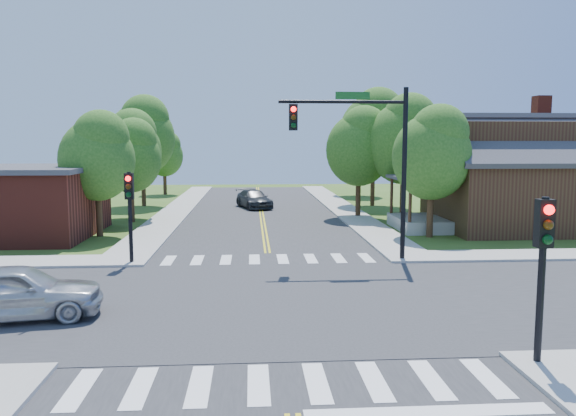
{
  "coord_description": "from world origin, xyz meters",
  "views": [
    {
      "loc": [
        -0.73,
        -17.2,
        4.96
      ],
      "look_at": [
        0.84,
        6.41,
        2.2
      ],
      "focal_mm": 35.0,
      "sensor_mm": 36.0,
      "label": 1
    }
  ],
  "objects": [
    {
      "name": "ground",
      "position": [
        0.0,
        0.0,
        0.0
      ],
      "size": [
        100.0,
        100.0,
        0.0
      ],
      "primitive_type": "plane",
      "color": "#3B5B1C",
      "rests_on": "ground"
    },
    {
      "name": "road_ns",
      "position": [
        0.0,
        0.0,
        0.02
      ],
      "size": [
        10.0,
        90.0,
        0.04
      ],
      "primitive_type": "cube",
      "color": "#2D2D30",
      "rests_on": "ground"
    },
    {
      "name": "road_ew",
      "position": [
        0.0,
        0.0,
        0.03
      ],
      "size": [
        90.0,
        10.0,
        0.04
      ],
      "primitive_type": "cube",
      "color": "#2D2D30",
      "rests_on": "ground"
    },
    {
      "name": "intersection_patch",
      "position": [
        0.0,
        0.0,
        0.0
      ],
      "size": [
        10.2,
        10.2,
        0.06
      ],
      "primitive_type": "cube",
      "color": "#2D2D30",
      "rests_on": "ground"
    },
    {
      "name": "sidewalk_ne",
      "position": [
        15.82,
        15.82,
        0.07
      ],
      "size": [
        40.0,
        40.0,
        0.14
      ],
      "color": "#9E9B93",
      "rests_on": "ground"
    },
    {
      "name": "crosswalk_north",
      "position": [
        0.0,
        6.2,
        0.05
      ],
      "size": [
        8.85,
        2.0,
        0.01
      ],
      "color": "white",
      "rests_on": "ground"
    },
    {
      "name": "crosswalk_south",
      "position": [
        0.0,
        -6.2,
        0.05
      ],
      "size": [
        8.85,
        2.0,
        0.01
      ],
      "color": "white",
      "rests_on": "ground"
    },
    {
      "name": "centerline",
      "position": [
        0.0,
        0.0,
        0.05
      ],
      "size": [
        0.3,
        90.0,
        0.01
      ],
      "color": "yellow",
      "rests_on": "ground"
    },
    {
      "name": "stop_bar",
      "position": [
        2.5,
        -7.6,
        0.0
      ],
      "size": [
        4.6,
        0.45,
        0.09
      ],
      "primitive_type": "cube",
      "color": "white",
      "rests_on": "ground"
    },
    {
      "name": "signal_mast_ne",
      "position": [
        3.91,
        5.59,
        4.85
      ],
      "size": [
        5.3,
        0.42,
        7.2
      ],
      "color": "black",
      "rests_on": "ground"
    },
    {
      "name": "signal_pole_se",
      "position": [
        5.6,
        -5.62,
        2.66
      ],
      "size": [
        0.34,
        0.42,
        3.8
      ],
      "color": "black",
      "rests_on": "ground"
    },
    {
      "name": "signal_pole_nw",
      "position": [
        -5.6,
        5.58,
        2.66
      ],
      "size": [
        0.34,
        0.42,
        3.8
      ],
      "color": "black",
      "rests_on": "ground"
    },
    {
      "name": "house_ne",
      "position": [
        15.11,
        14.23,
        3.33
      ],
      "size": [
        13.05,
        8.8,
        7.11
      ],
      "color": "#381C13",
      "rests_on": "ground"
    },
    {
      "name": "tree_e_a",
      "position": [
        8.75,
        11.43,
        4.56
      ],
      "size": [
        4.09,
        3.89,
        6.96
      ],
      "color": "#382314",
      "rests_on": "ground"
    },
    {
      "name": "tree_e_b",
      "position": [
        9.1,
        18.12,
        5.31
      ],
      "size": [
        4.77,
        4.53,
        8.11
      ],
      "color": "#382314",
      "rests_on": "ground"
    },
    {
      "name": "tree_e_c",
      "position": [
        8.95,
        26.36,
        6.06
      ],
      "size": [
        5.44,
        5.17,
        9.25
      ],
      "color": "#382314",
      "rests_on": "ground"
    },
    {
      "name": "tree_e_d",
      "position": [
        9.4,
        34.92,
        5.02
      ],
      "size": [
        4.51,
        4.28,
        7.66
      ],
      "color": "#382314",
      "rests_on": "ground"
    },
    {
      "name": "tree_w_a",
      "position": [
        -8.71,
        12.91,
        4.37
      ],
      "size": [
        3.93,
        3.73,
        6.68
      ],
      "color": "#382314",
      "rests_on": "ground"
    },
    {
      "name": "tree_w_b",
      "position": [
        -8.57,
        20.05,
        4.7
      ],
      "size": [
        4.22,
        4.01,
        7.18
      ],
      "color": "#382314",
      "rests_on": "ground"
    },
    {
      "name": "tree_w_c",
      "position": [
        -9.09,
        27.48,
        5.69
      ],
      "size": [
        5.11,
        4.85,
        8.68
      ],
      "color": "#382314",
      "rests_on": "ground"
    },
    {
      "name": "tree_w_d",
      "position": [
        -8.9,
        37.28,
        3.99
      ],
      "size": [
        3.59,
        3.41,
        6.09
      ],
      "color": "#382314",
      "rests_on": "ground"
    },
    {
      "name": "tree_house",
      "position": [
        6.47,
        19.46,
        4.84
      ],
      "size": [
        4.35,
        4.13,
        7.39
      ],
      "color": "#382314",
      "rests_on": "ground"
    },
    {
      "name": "tree_bldg",
      "position": [
        -8.13,
        18.32,
        4.26
      ],
      "size": [
        3.83,
        3.64,
        6.51
      ],
      "color": "#382314",
      "rests_on": "ground"
    },
    {
      "name": "car_silver",
      "position": [
        -7.3,
        -1.47,
        0.79
      ],
      "size": [
        3.37,
        5.25,
        1.58
      ],
      "primitive_type": "imported",
      "rotation": [
        0.0,
        0.0,
        1.74
      ],
      "color": "#BABCC1",
      "rests_on": "ground"
    },
    {
      "name": "car_dgrey",
      "position": [
        -0.5,
        25.17,
        0.67
      ],
      "size": [
        4.49,
        5.68,
        1.34
      ],
      "primitive_type": "imported",
      "rotation": [
        0.0,
        0.0,
        0.3
      ],
      "color": "#292B2E",
      "rests_on": "ground"
    }
  ]
}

